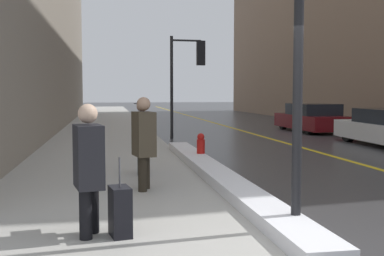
# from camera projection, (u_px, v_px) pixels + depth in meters

# --- Properties ---
(ground_plane) EXTENTS (160.00, 160.00, 0.00)m
(ground_plane) POSITION_uv_depth(u_px,v_px,m) (295.00, 254.00, 5.07)
(ground_plane) COLOR #38383A
(sidewalk_slab) EXTENTS (4.00, 80.00, 0.01)m
(sidewalk_slab) POSITION_uv_depth(u_px,v_px,m) (106.00, 135.00, 19.45)
(sidewalk_slab) COLOR #B2AFA8
(sidewalk_slab) RESTS_ON ground
(road_centre_stripe) EXTENTS (0.16, 80.00, 0.00)m
(road_centre_stripe) POSITION_uv_depth(u_px,v_px,m) (249.00, 133.00, 20.49)
(road_centre_stripe) COLOR gold
(road_centre_stripe) RESTS_ON ground
(snow_bank_curb) EXTENTS (0.55, 10.24, 0.20)m
(snow_bank_curb) POSITION_uv_depth(u_px,v_px,m) (215.00, 173.00, 9.59)
(snow_bank_curb) COLOR white
(snow_bank_curb) RESTS_ON ground
(lamp_post) EXTENTS (0.28, 0.28, 4.53)m
(lamp_post) POSITION_uv_depth(u_px,v_px,m) (299.00, 6.00, 5.75)
(lamp_post) COLOR black
(lamp_post) RESTS_ON ground
(traffic_light_near) EXTENTS (1.31, 0.32, 3.76)m
(traffic_light_near) POSITION_uv_depth(u_px,v_px,m) (190.00, 65.00, 17.75)
(traffic_light_near) COLOR black
(traffic_light_near) RESTS_ON ground
(pedestrian_with_shoulder_bag) EXTENTS (0.39, 0.74, 1.57)m
(pedestrian_with_shoulder_bag) POSITION_uv_depth(u_px,v_px,m) (88.00, 164.00, 5.63)
(pedestrian_with_shoulder_bag) COLOR black
(pedestrian_with_shoulder_bag) RESTS_ON ground
(pedestrian_nearside) EXTENTS (0.40, 0.58, 1.62)m
(pedestrian_nearside) POSITION_uv_depth(u_px,v_px,m) (144.00, 139.00, 8.29)
(pedestrian_nearside) COLOR #2A241B
(pedestrian_nearside) RESTS_ON ground
(pedestrian_in_glasses) EXTENTS (0.38, 0.54, 1.61)m
(pedestrian_in_glasses) POSITION_uv_depth(u_px,v_px,m) (142.00, 133.00, 9.89)
(pedestrian_in_glasses) COLOR black
(pedestrian_in_glasses) RESTS_ON ground
(parked_car_maroon) EXTENTS (1.88, 4.44, 1.22)m
(parked_car_maroon) POSITION_uv_depth(u_px,v_px,m) (312.00, 118.00, 21.07)
(parked_car_maroon) COLOR #600F14
(parked_car_maroon) RESTS_ON ground
(rolling_suitcase) EXTENTS (0.28, 0.40, 0.95)m
(rolling_suitcase) POSITION_uv_depth(u_px,v_px,m) (120.00, 212.00, 5.64)
(rolling_suitcase) COLOR black
(rolling_suitcase) RESTS_ON ground
(fire_hydrant) EXTENTS (0.20, 0.20, 0.70)m
(fire_hydrant) POSITION_uv_depth(u_px,v_px,m) (201.00, 147.00, 11.89)
(fire_hydrant) COLOR red
(fire_hydrant) RESTS_ON ground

